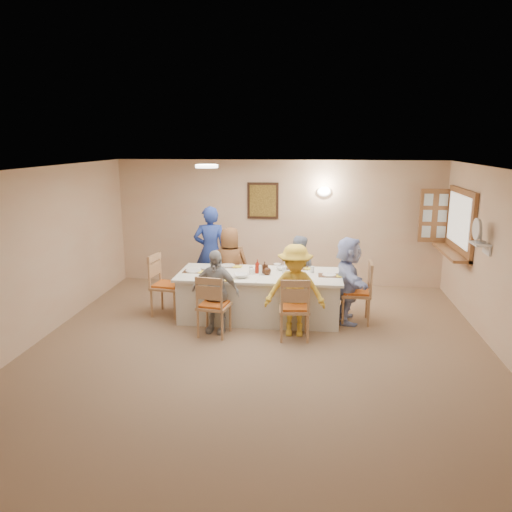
# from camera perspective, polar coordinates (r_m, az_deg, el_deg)

# --- Properties ---
(ground) EXTENTS (7.00, 7.00, 0.00)m
(ground) POSITION_cam_1_polar(r_m,az_deg,el_deg) (7.03, 0.32, -11.01)
(ground) COLOR #92765B
(room_walls) EXTENTS (7.00, 7.00, 7.00)m
(room_walls) POSITION_cam_1_polar(r_m,az_deg,el_deg) (6.56, 0.33, 1.16)
(room_walls) COLOR #DAAB88
(room_walls) RESTS_ON ground
(wall_picture) EXTENTS (0.62, 0.05, 0.72)m
(wall_picture) POSITION_cam_1_polar(r_m,az_deg,el_deg) (9.96, 0.79, 6.34)
(wall_picture) COLOR black
(wall_picture) RESTS_ON room_walls
(wall_sconce) EXTENTS (0.26, 0.09, 0.18)m
(wall_sconce) POSITION_cam_1_polar(r_m,az_deg,el_deg) (9.87, 7.79, 7.32)
(wall_sconce) COLOR white
(wall_sconce) RESTS_ON room_walls
(ceiling_light) EXTENTS (0.36, 0.36, 0.05)m
(ceiling_light) POSITION_cam_1_polar(r_m,az_deg,el_deg) (8.07, -5.66, 10.18)
(ceiling_light) COLOR white
(ceiling_light) RESTS_ON room_walls
(serving_hatch) EXTENTS (0.06, 1.50, 1.15)m
(serving_hatch) POSITION_cam_1_polar(r_m,az_deg,el_deg) (9.24, 22.33, 3.57)
(serving_hatch) COLOR #965D36
(serving_hatch) RESTS_ON room_walls
(hatch_sill) EXTENTS (0.30, 1.50, 0.05)m
(hatch_sill) POSITION_cam_1_polar(r_m,az_deg,el_deg) (9.30, 21.34, 0.41)
(hatch_sill) COLOR #965D36
(hatch_sill) RESTS_ON room_walls
(shutter_door) EXTENTS (0.55, 0.04, 1.00)m
(shutter_door) POSITION_cam_1_polar(r_m,az_deg,el_deg) (9.90, 19.72, 4.36)
(shutter_door) COLOR #965D36
(shutter_door) RESTS_ON room_walls
(fan_shelf) EXTENTS (0.22, 0.36, 0.03)m
(fan_shelf) POSITION_cam_1_polar(r_m,az_deg,el_deg) (7.96, 24.26, 1.27)
(fan_shelf) COLOR white
(fan_shelf) RESTS_ON room_walls
(desk_fan) EXTENTS (0.30, 0.30, 0.28)m
(desk_fan) POSITION_cam_1_polar(r_m,az_deg,el_deg) (7.92, 24.15, 2.33)
(desk_fan) COLOR #A5A5A8
(desk_fan) RESTS_ON fan_shelf
(dining_table) EXTENTS (2.65, 1.12, 0.76)m
(dining_table) POSITION_cam_1_polar(r_m,az_deg,el_deg) (8.21, 0.42, -4.57)
(dining_table) COLOR silver
(dining_table) RESTS_ON ground
(chair_back_left) EXTENTS (0.55, 0.55, 0.99)m
(chair_back_left) POSITION_cam_1_polar(r_m,az_deg,el_deg) (9.02, -2.83, -2.21)
(chair_back_left) COLOR tan
(chair_back_left) RESTS_ON ground
(chair_back_right) EXTENTS (0.51, 0.51, 0.91)m
(chair_back_right) POSITION_cam_1_polar(r_m,az_deg,el_deg) (8.92, 4.81, -2.69)
(chair_back_right) COLOR tan
(chair_back_right) RESTS_ON ground
(chair_front_left) EXTENTS (0.52, 0.52, 0.95)m
(chair_front_left) POSITION_cam_1_polar(r_m,az_deg,el_deg) (7.52, -4.82, -5.53)
(chair_front_left) COLOR tan
(chair_front_left) RESTS_ON ground
(chair_front_right) EXTENTS (0.50, 0.50, 0.96)m
(chair_front_right) POSITION_cam_1_polar(r_m,az_deg,el_deg) (7.38, 4.40, -5.86)
(chair_front_right) COLOR tan
(chair_front_right) RESTS_ON ground
(chair_left_end) EXTENTS (0.56, 0.56, 1.04)m
(chair_left_end) POSITION_cam_1_polar(r_m,az_deg,el_deg) (8.47, -10.08, -3.25)
(chair_left_end) COLOR tan
(chair_left_end) RESTS_ON ground
(chair_right_end) EXTENTS (0.49, 0.49, 1.01)m
(chair_right_end) POSITION_cam_1_polar(r_m,az_deg,el_deg) (8.16, 11.33, -4.03)
(chair_right_end) COLOR tan
(chair_right_end) RESTS_ON ground
(diner_back_left) EXTENTS (0.83, 0.67, 1.39)m
(diner_back_left) POSITION_cam_1_polar(r_m,az_deg,el_deg) (8.85, -2.97, -1.15)
(diner_back_left) COLOR brown
(diner_back_left) RESTS_ON ground
(diner_back_right) EXTENTS (0.75, 0.66, 1.27)m
(diner_back_right) POSITION_cam_1_polar(r_m,az_deg,el_deg) (8.75, 4.81, -1.76)
(diner_back_right) COLOR #8894AE
(diner_back_right) RESTS_ON ground
(diner_front_left) EXTENTS (0.86, 0.58, 1.28)m
(diner_front_left) POSITION_cam_1_polar(r_m,az_deg,el_deg) (7.58, -4.66, -4.06)
(diner_front_left) COLOR #A7A7A7
(diner_front_left) RESTS_ON ground
(diner_front_right) EXTENTS (0.93, 0.57, 1.40)m
(diner_front_right) POSITION_cam_1_polar(r_m,az_deg,el_deg) (7.43, 4.47, -3.96)
(diner_front_right) COLOR yellow
(diner_front_right) RESTS_ON ground
(diner_right_end) EXTENTS (1.38, 0.68, 1.40)m
(diner_right_end) POSITION_cam_1_polar(r_m,az_deg,el_deg) (8.10, 10.47, -2.70)
(diner_right_end) COLOR #BAC8FD
(diner_right_end) RESTS_ON ground
(caregiver) EXTENTS (0.76, 0.62, 1.70)m
(caregiver) POSITION_cam_1_polar(r_m,az_deg,el_deg) (9.35, -5.23, 0.54)
(caregiver) COLOR #243B96
(caregiver) RESTS_ON ground
(placemat_fl) EXTENTS (0.36, 0.27, 0.01)m
(placemat_fl) POSITION_cam_1_polar(r_m,az_deg,el_deg) (7.79, -4.31, -2.65)
(placemat_fl) COLOR #472B19
(placemat_fl) RESTS_ON dining_table
(plate_fl) EXTENTS (0.23, 0.23, 0.01)m
(plate_fl) POSITION_cam_1_polar(r_m,az_deg,el_deg) (7.79, -4.31, -2.58)
(plate_fl) COLOR white
(plate_fl) RESTS_ON dining_table
(napkin_fl) EXTENTS (0.14, 0.14, 0.01)m
(napkin_fl) POSITION_cam_1_polar(r_m,az_deg,el_deg) (7.71, -3.06, -2.75)
(napkin_fl) COLOR yellow
(napkin_fl) RESTS_ON dining_table
(placemat_fr) EXTENTS (0.37, 0.28, 0.01)m
(placemat_fr) POSITION_cam_1_polar(r_m,az_deg,el_deg) (7.66, 4.56, -2.93)
(placemat_fr) COLOR #472B19
(placemat_fr) RESTS_ON dining_table
(plate_fr) EXTENTS (0.24, 0.24, 0.01)m
(plate_fr) POSITION_cam_1_polar(r_m,az_deg,el_deg) (7.66, 4.56, -2.86)
(plate_fr) COLOR white
(plate_fr) RESTS_ON dining_table
(napkin_fr) EXTENTS (0.15, 0.15, 0.01)m
(napkin_fr) POSITION_cam_1_polar(r_m,az_deg,el_deg) (7.61, 5.90, -3.02)
(napkin_fr) COLOR yellow
(napkin_fr) RESTS_ON dining_table
(placemat_bl) EXTENTS (0.38, 0.28, 0.01)m
(placemat_bl) POSITION_cam_1_polar(r_m,az_deg,el_deg) (8.59, -3.26, -1.14)
(placemat_bl) COLOR #472B19
(placemat_bl) RESTS_ON dining_table
(plate_bl) EXTENTS (0.25, 0.25, 0.02)m
(plate_bl) POSITION_cam_1_polar(r_m,az_deg,el_deg) (8.58, -3.26, -1.08)
(plate_bl) COLOR white
(plate_bl) RESTS_ON dining_table
(napkin_bl) EXTENTS (0.15, 0.15, 0.01)m
(napkin_bl) POSITION_cam_1_polar(r_m,az_deg,el_deg) (8.51, -2.12, -1.22)
(napkin_bl) COLOR yellow
(napkin_bl) RESTS_ON dining_table
(placemat_br) EXTENTS (0.37, 0.27, 0.01)m
(placemat_br) POSITION_cam_1_polar(r_m,az_deg,el_deg) (8.47, 4.77, -1.37)
(placemat_br) COLOR #472B19
(placemat_br) RESTS_ON dining_table
(plate_br) EXTENTS (0.22, 0.22, 0.01)m
(plate_br) POSITION_cam_1_polar(r_m,az_deg,el_deg) (8.47, 4.77, -1.30)
(plate_br) COLOR white
(plate_br) RESTS_ON dining_table
(napkin_br) EXTENTS (0.13, 0.13, 0.01)m
(napkin_br) POSITION_cam_1_polar(r_m,az_deg,el_deg) (8.42, 5.98, -1.44)
(napkin_br) COLOR yellow
(napkin_br) RESTS_ON dining_table
(placemat_le) EXTENTS (0.33, 0.25, 0.01)m
(placemat_le) POSITION_cam_1_polar(r_m,az_deg,el_deg) (8.29, -7.16, -1.75)
(placemat_le) COLOR #472B19
(placemat_le) RESTS_ON dining_table
(plate_le) EXTENTS (0.26, 0.26, 0.02)m
(plate_le) POSITION_cam_1_polar(r_m,az_deg,el_deg) (8.29, -7.17, -1.68)
(plate_le) COLOR white
(plate_le) RESTS_ON dining_table
(napkin_le) EXTENTS (0.15, 0.15, 0.01)m
(napkin_le) POSITION_cam_1_polar(r_m,az_deg,el_deg) (8.20, -6.02, -1.83)
(napkin_le) COLOR yellow
(napkin_le) RESTS_ON dining_table
(placemat_re) EXTENTS (0.35, 0.26, 0.01)m
(placemat_re) POSITION_cam_1_polar(r_m,az_deg,el_deg) (8.07, 8.36, -2.21)
(placemat_re) COLOR #472B19
(placemat_re) RESTS_ON dining_table
(plate_re) EXTENTS (0.22, 0.22, 0.01)m
(plate_re) POSITION_cam_1_polar(r_m,az_deg,el_deg) (8.06, 8.37, -2.14)
(plate_re) COLOR white
(plate_re) RESTS_ON dining_table
(napkin_re) EXTENTS (0.14, 0.14, 0.01)m
(napkin_re) POSITION_cam_1_polar(r_m,az_deg,el_deg) (8.02, 9.66, -2.28)
(napkin_re) COLOR yellow
(napkin_re) RESTS_ON dining_table
(teacup_a) EXTENTS (0.18, 0.18, 0.09)m
(teacup_a) POSITION_cam_1_polar(r_m,az_deg,el_deg) (7.91, -5.60, -2.12)
(teacup_a) COLOR white
(teacup_a) RESTS_ON dining_table
(teacup_b) EXTENTS (0.13, 0.13, 0.08)m
(teacup_b) POSITION_cam_1_polar(r_m,az_deg,el_deg) (8.53, 3.49, -0.99)
(teacup_b) COLOR white
(teacup_b) RESTS_ON dining_table
(bowl_a) EXTENTS (0.33, 0.33, 0.06)m
(bowl_a) POSITION_cam_1_polar(r_m,az_deg,el_deg) (7.87, -1.66, -2.26)
(bowl_a) COLOR white
(bowl_a) RESTS_ON dining_table
(bowl_b) EXTENTS (0.27, 0.27, 0.06)m
(bowl_b) POSITION_cam_1_polar(r_m,az_deg,el_deg) (8.33, 2.94, -1.42)
(bowl_b) COLOR white
(bowl_b) RESTS_ON dining_table
(condiment_ketchup) EXTENTS (0.13, 0.13, 0.23)m
(condiment_ketchup) POSITION_cam_1_polar(r_m,az_deg,el_deg) (8.10, 0.16, -1.19)
(condiment_ketchup) COLOR #A11D0D
(condiment_ketchup) RESTS_ON dining_table
(condiment_brown) EXTENTS (0.15, 0.15, 0.19)m
(condiment_brown) POSITION_cam_1_polar(r_m,az_deg,el_deg) (8.12, 0.98, -1.29)
(condiment_brown) COLOR #391D0F
(condiment_brown) RESTS_ON dining_table
(condiment_malt) EXTENTS (0.19, 0.19, 0.17)m
(condiment_malt) POSITION_cam_1_polar(r_m,az_deg,el_deg) (8.02, 1.28, -1.56)
(condiment_malt) COLOR #391D0F
(condiment_malt) RESTS_ON dining_table
(drinking_glass) EXTENTS (0.07, 0.07, 0.10)m
(drinking_glass) POSITION_cam_1_polar(r_m,az_deg,el_deg) (8.15, -0.59, -1.51)
(drinking_glass) COLOR silver
(drinking_glass) RESTS_ON dining_table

